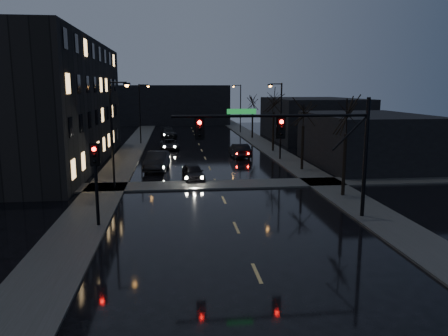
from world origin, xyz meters
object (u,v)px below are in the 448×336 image
object	(u,v)px
oncoming_car_c	(170,144)
oncoming_car_d	(169,133)
oncoming_car_a	(193,172)
lead_car	(239,150)
oncoming_car_b	(157,161)

from	to	relation	value
oncoming_car_c	oncoming_car_d	world-z (taller)	oncoming_car_d
oncoming_car_a	lead_car	world-z (taller)	lead_car
oncoming_car_a	oncoming_car_c	world-z (taller)	oncoming_car_a
oncoming_car_d	lead_car	distance (m)	21.54
oncoming_car_b	oncoming_car_c	distance (m)	13.54
oncoming_car_b	oncoming_car_c	xyz separation A→B (m)	(1.05, 13.50, -0.21)
oncoming_car_c	lead_car	bearing A→B (deg)	-45.81
oncoming_car_b	oncoming_car_d	world-z (taller)	oncoming_car_b
oncoming_car_d	lead_car	xyz separation A→B (m)	(7.96, -20.01, -0.01)
oncoming_car_a	lead_car	bearing A→B (deg)	58.38
oncoming_car_a	oncoming_car_d	world-z (taller)	oncoming_car_d
oncoming_car_a	oncoming_car_b	xyz separation A→B (m)	(-3.11, 4.90, 0.18)
oncoming_car_d	lead_car	world-z (taller)	oncoming_car_d
lead_car	oncoming_car_a	bearing A→B (deg)	58.09
oncoming_car_a	oncoming_car_c	size ratio (longest dim) A/B	0.86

